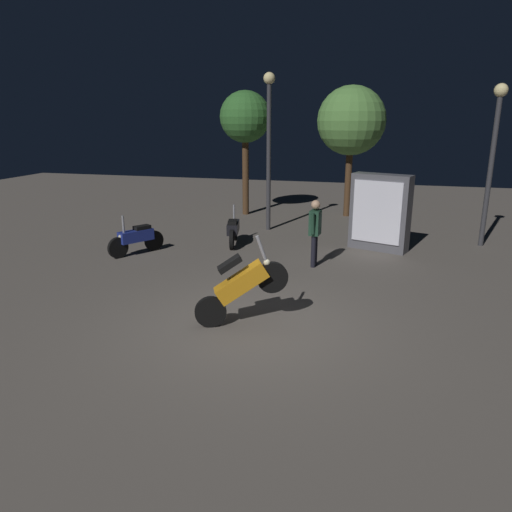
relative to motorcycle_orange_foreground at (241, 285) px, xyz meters
name	(u,v)px	position (x,y,z in m)	size (l,w,h in m)	color
ground_plane	(255,325)	(0.25, 0.05, -0.74)	(40.00, 40.00, 0.00)	#605951
motorcycle_orange_foreground	(241,285)	(0.00, 0.00, 0.00)	(1.56, 0.76, 1.63)	black
motorcycle_black_parked_left	(233,230)	(-1.84, 5.36, -0.31)	(0.50, 1.64, 1.11)	black
motorcycle_blue_parked_right	(136,238)	(-4.05, 3.71, -0.31)	(0.94, 1.48, 1.11)	black
person_rider_beside	(315,227)	(0.74, 3.84, 0.24)	(0.27, 0.67, 1.66)	black
streetlamp_near	(269,132)	(-1.31, 7.51, 2.37)	(0.36, 0.36, 4.89)	#38383D
streetlamp_far	(494,144)	(5.12, 7.08, 2.12)	(0.36, 0.36, 4.44)	#38383D
tree_left_bg	(351,121)	(1.00, 10.51, 2.69)	(2.44, 2.44, 4.67)	#4C331E
tree_center_bg	(245,118)	(-2.75, 9.86, 2.79)	(1.85, 1.85, 4.51)	#4C331E
kiosk_billboard	(380,213)	(2.24, 5.87, 0.31)	(1.68, 1.00, 2.10)	#595960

